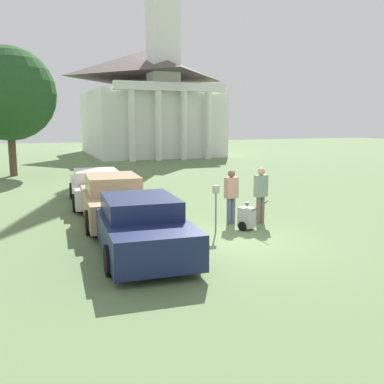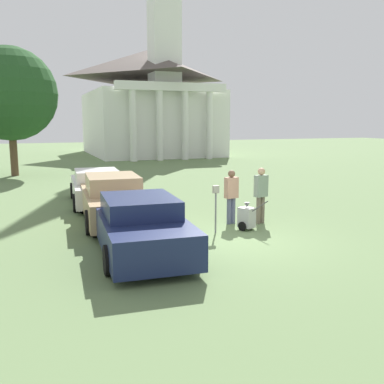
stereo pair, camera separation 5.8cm
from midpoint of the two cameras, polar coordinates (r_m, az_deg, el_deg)
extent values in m
plane|color=#607A4C|center=(11.94, 4.92, -6.40)|extent=(120.00, 120.00, 0.00)
cube|color=#19234C|center=(10.93, -7.24, -4.81)|extent=(2.26, 5.24, 0.78)
cube|color=#19234C|center=(10.60, -7.10, -1.83)|extent=(1.83, 2.26, 0.46)
cylinder|color=black|center=(12.40, -12.87, -4.43)|extent=(0.22, 0.67, 0.66)
cylinder|color=black|center=(12.69, -4.32, -3.91)|extent=(0.22, 0.67, 0.66)
cylinder|color=black|center=(9.36, -11.17, -8.91)|extent=(0.22, 0.67, 0.66)
cylinder|color=black|center=(9.73, 0.06, -8.01)|extent=(0.22, 0.67, 0.66)
cube|color=tan|center=(14.27, -10.69, -1.47)|extent=(2.13, 5.16, 0.79)
cube|color=tan|center=(13.96, -10.67, 1.10)|extent=(1.72, 2.22, 0.55)
cylinder|color=black|center=(15.78, -14.56, -1.44)|extent=(0.23, 0.74, 0.73)
cylinder|color=black|center=(15.96, -8.22, -1.11)|extent=(0.23, 0.74, 0.73)
cylinder|color=black|center=(12.71, -13.75, -3.97)|extent=(0.23, 0.74, 0.73)
cylinder|color=black|center=(12.94, -5.91, -3.52)|extent=(0.23, 0.74, 0.73)
cube|color=silver|center=(17.50, -12.72, 0.27)|extent=(2.14, 4.86, 0.72)
cube|color=silver|center=(17.23, -12.74, 2.13)|extent=(1.74, 2.09, 0.46)
cylinder|color=black|center=(18.93, -15.80, 0.18)|extent=(0.22, 0.68, 0.67)
cylinder|color=black|center=(19.07, -10.40, 0.44)|extent=(0.22, 0.68, 0.67)
cylinder|color=black|center=(16.03, -15.43, -1.41)|extent=(0.22, 0.68, 0.67)
cylinder|color=black|center=(16.19, -9.07, -1.09)|extent=(0.22, 0.68, 0.67)
cylinder|color=slate|center=(12.52, 3.06, -2.84)|extent=(0.05, 0.05, 1.19)
cube|color=gray|center=(12.39, 3.08, 0.36)|extent=(0.18, 0.09, 0.22)
cylinder|color=#515670|center=(13.79, 5.38, -2.47)|extent=(0.14, 0.14, 0.84)
cylinder|color=#515670|center=(13.69, 4.81, -2.55)|extent=(0.14, 0.14, 0.84)
cube|color=tan|center=(13.61, 5.14, 0.58)|extent=(0.45, 0.30, 0.66)
sphere|color=brown|center=(13.55, 5.17, 2.44)|extent=(0.23, 0.23, 0.23)
cylinder|color=#665B4C|center=(13.95, 9.24, -2.34)|extent=(0.14, 0.14, 0.87)
cylinder|color=#665B4C|center=(13.84, 8.71, -2.42)|extent=(0.14, 0.14, 0.87)
cube|color=gray|center=(13.76, 9.06, 0.81)|extent=(0.45, 0.30, 0.69)
sphere|color=tan|center=(13.70, 9.11, 2.73)|extent=(0.24, 0.24, 0.24)
cube|color=#B2B2AD|center=(13.02, 7.17, -3.37)|extent=(0.51, 0.55, 0.60)
cone|color=#59595B|center=(12.94, 7.20, -1.73)|extent=(0.18, 0.18, 0.16)
cylinder|color=#4C4C4C|center=(12.66, 8.88, -1.92)|extent=(0.27, 0.55, 0.43)
cylinder|color=black|center=(12.91, 6.57, -4.58)|extent=(0.16, 0.28, 0.28)
cylinder|color=black|center=(13.24, 7.70, -4.26)|extent=(0.16, 0.28, 0.28)
cube|color=white|center=(43.86, -6.01, 9.04)|extent=(11.36, 13.91, 6.09)
pyramid|color=#564C47|center=(44.22, -6.14, 16.56)|extent=(11.59, 14.19, 2.74)
cylinder|color=white|center=(35.70, -8.08, 8.70)|extent=(0.56, 0.56, 5.79)
cylinder|color=white|center=(36.29, -4.54, 8.77)|extent=(0.56, 0.56, 5.79)
cylinder|color=white|center=(37.02, -1.13, 8.81)|extent=(0.56, 0.56, 5.79)
cylinder|color=white|center=(37.86, 2.13, 8.82)|extent=(0.56, 0.56, 5.79)
cube|color=white|center=(36.75, -2.86, 13.86)|extent=(9.66, 0.70, 0.70)
cube|color=white|center=(39.58, -3.98, 21.86)|extent=(2.40, 2.40, 11.48)
cylinder|color=brown|center=(28.03, -22.87, 4.58)|extent=(0.44, 0.44, 2.52)
sphere|color=#234C23|center=(28.01, -23.34, 11.94)|extent=(5.52, 5.52, 5.52)
camera|label=1|loc=(0.03, -90.13, -0.02)|focal=40.00mm
camera|label=2|loc=(0.03, 89.87, 0.02)|focal=40.00mm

